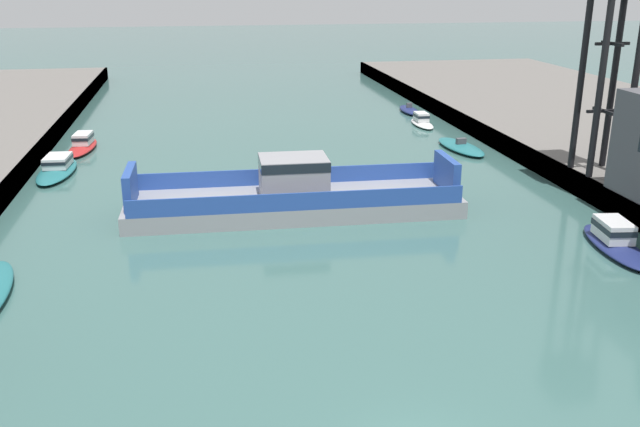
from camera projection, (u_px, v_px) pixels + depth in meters
chain_ferry at (294, 196)px, 44.40m from camera, size 21.31×6.30×3.68m
moored_boat_near_left at (409, 110)px, 77.10m from camera, size 1.86×5.47×1.06m
moored_boat_mid_left at (615, 239)px, 38.66m from camera, size 3.01×7.23×1.58m
moored_boat_far_left at (57, 168)px, 53.34m from camera, size 2.93×7.91×1.34m
moored_boat_far_right at (422, 121)px, 70.49m from camera, size 1.76×5.30×1.27m
moored_boat_upstream_a at (83, 144)px, 60.62m from camera, size 2.52×7.04×1.43m
moored_boat_upstream_b at (461, 147)px, 60.75m from camera, size 3.20×7.50×1.03m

